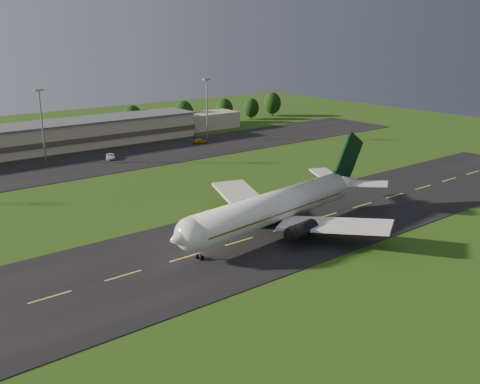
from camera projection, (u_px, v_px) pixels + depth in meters
ground at (186, 258)px, 86.28m from camera, size 360.00×360.00×0.00m
taxiway at (186, 257)px, 86.27m from camera, size 220.00×30.00×0.10m
apron at (38, 171)px, 140.50m from camera, size 260.00×30.00×0.10m
airliner at (276, 207)px, 96.64m from camera, size 51.20×41.89×15.57m
terminal at (31, 139)px, 161.38m from camera, size 145.00×16.00×8.40m
light_mast_centre at (41, 117)px, 145.86m from camera, size 2.40×1.20×20.35m
light_mast_east at (207, 102)px, 178.44m from camera, size 2.40×1.20×20.35m
tree_line at (118, 121)px, 188.29m from camera, size 197.64×9.44×10.26m
service_vehicle_c at (111, 156)px, 153.23m from camera, size 4.41×5.89×1.49m
service_vehicle_d at (200, 141)px, 175.28m from camera, size 5.36×2.68×1.49m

